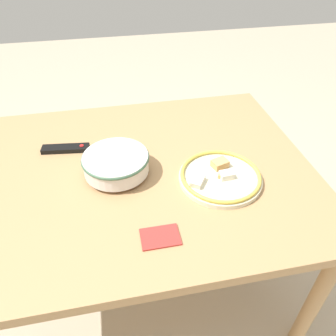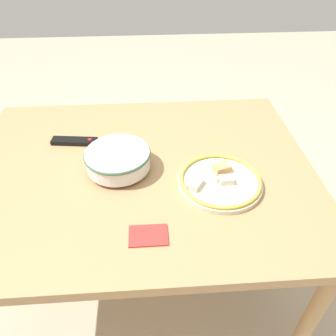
{
  "view_description": "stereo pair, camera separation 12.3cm",
  "coord_description": "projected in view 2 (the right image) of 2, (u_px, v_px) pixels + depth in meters",
  "views": [
    {
      "loc": [
        -0.08,
        -1.0,
        1.55
      ],
      "look_at": [
        0.11,
        -0.07,
        0.77
      ],
      "focal_mm": 35.0,
      "sensor_mm": 36.0,
      "label": 1
    },
    {
      "loc": [
        0.04,
        -1.02,
        1.55
      ],
      "look_at": [
        0.11,
        -0.07,
        0.77
      ],
      "focal_mm": 35.0,
      "sensor_mm": 36.0,
      "label": 2
    }
  ],
  "objects": [
    {
      "name": "ground_plane",
      "position": [
        147.0,
        271.0,
        1.77
      ],
      "size": [
        8.0,
        8.0,
        0.0
      ],
      "primitive_type": "plane",
      "color": "#B7A88E"
    },
    {
      "name": "dining_table",
      "position": [
        140.0,
        180.0,
        1.35
      ],
      "size": [
        1.38,
        1.07,
        0.73
      ],
      "color": "tan",
      "rests_on": "ground_plane"
    },
    {
      "name": "noodle_bowl",
      "position": [
        118.0,
        159.0,
        1.26
      ],
      "size": [
        0.26,
        0.26,
        0.09
      ],
      "color": "silver",
      "rests_on": "dining_table"
    },
    {
      "name": "food_plate",
      "position": [
        220.0,
        181.0,
        1.22
      ],
      "size": [
        0.31,
        0.31,
        0.05
      ],
      "color": "beige",
      "rests_on": "dining_table"
    },
    {
      "name": "tv_remote",
      "position": [
        75.0,
        141.0,
        1.43
      ],
      "size": [
        0.2,
        0.07,
        0.02
      ],
      "rotation": [
        0.0,
        0.0,
        4.59
      ],
      "color": "black",
      "rests_on": "dining_table"
    },
    {
      "name": "folded_napkin",
      "position": [
        148.0,
        235.0,
        1.04
      ],
      "size": [
        0.12,
        0.09,
        0.01
      ],
      "color": "#B2332D",
      "rests_on": "dining_table"
    }
  ]
}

